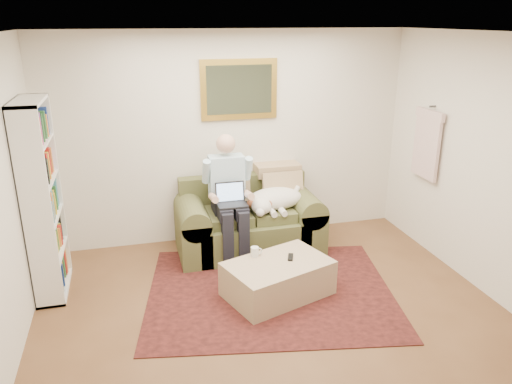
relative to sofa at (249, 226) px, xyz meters
name	(u,v)px	position (x,y,z in m)	size (l,w,h in m)	color
room_shell	(281,195)	(-0.12, -1.67, 1.00)	(4.51, 5.00, 2.61)	brown
rug	(270,291)	(-0.03, -1.07, -0.29)	(2.52, 2.01, 0.01)	black
sofa	(249,226)	(0.00, 0.00, 0.00)	(1.73, 0.88, 1.04)	brown
seated_man	(230,199)	(-0.26, -0.16, 0.43)	(0.57, 0.82, 1.46)	#8CC1D8
laptop	(231,199)	(-0.26, -0.23, 0.47)	(0.34, 0.27, 0.24)	black
sleeping_dog	(275,199)	(0.31, -0.09, 0.36)	(0.71, 0.45, 0.27)	white
ottoman	(278,279)	(0.03, -1.15, -0.11)	(1.03, 0.66, 0.38)	tan
coffee_mug	(255,252)	(-0.17, -0.95, 0.13)	(0.08, 0.08, 0.10)	white
tv_remote	(290,257)	(0.18, -1.09, 0.09)	(0.05, 0.15, 0.02)	black
bookshelf	(42,200)	(-2.22, -0.43, 0.70)	(0.28, 0.80, 2.00)	white
wall_mirror	(239,90)	(0.00, 0.44, 1.60)	(0.94, 0.04, 0.72)	gold
hanging_shirt	(427,140)	(2.07, -0.43, 1.05)	(0.06, 0.52, 0.90)	beige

